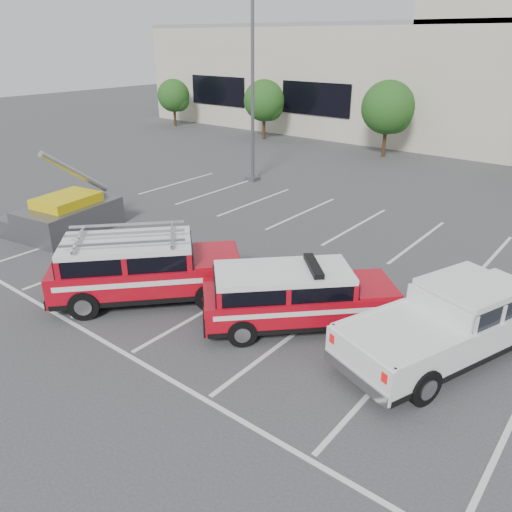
{
  "coord_description": "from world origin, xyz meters",
  "views": [
    {
      "loc": [
        8.99,
        -8.95,
        7.27
      ],
      "look_at": [
        0.16,
        2.09,
        1.05
      ],
      "focal_mm": 35.0,
      "sensor_mm": 36.0,
      "label": 1
    }
  ],
  "objects_px": {
    "tree_mid_left": "(389,109)",
    "light_pole_left": "(253,81)",
    "utility_rig": "(65,216)",
    "ladder_suv": "(144,272)",
    "tree_left": "(265,102)",
    "white_pickup": "(451,328)",
    "fire_chief_suv": "(296,300)",
    "tree_far_left": "(175,97)"
  },
  "relations": [
    {
      "from": "tree_left",
      "to": "fire_chief_suv",
      "type": "distance_m",
      "value": 27.35
    },
    {
      "from": "tree_mid_left",
      "to": "utility_rig",
      "type": "distance_m",
      "value": 21.47
    },
    {
      "from": "ladder_suv",
      "to": "utility_rig",
      "type": "relative_size",
      "value": 1.25
    },
    {
      "from": "tree_mid_left",
      "to": "ladder_suv",
      "type": "xyz_separation_m",
      "value": [
        2.93,
        -22.63,
        -2.18
      ]
    },
    {
      "from": "tree_mid_left",
      "to": "utility_rig",
      "type": "xyz_separation_m",
      "value": [
        -3.94,
        -20.97,
        -2.36
      ]
    },
    {
      "from": "tree_far_left",
      "to": "white_pickup",
      "type": "xyz_separation_m",
      "value": [
        31.1,
        -19.84,
        -1.77
      ]
    },
    {
      "from": "utility_rig",
      "to": "white_pickup",
      "type": "bearing_deg",
      "value": -4.72
    },
    {
      "from": "fire_chief_suv",
      "to": "tree_mid_left",
      "type": "bearing_deg",
      "value": 153.92
    },
    {
      "from": "tree_mid_left",
      "to": "light_pole_left",
      "type": "relative_size",
      "value": 0.47
    },
    {
      "from": "tree_far_left",
      "to": "fire_chief_suv",
      "type": "height_order",
      "value": "tree_far_left"
    },
    {
      "from": "tree_far_left",
      "to": "utility_rig",
      "type": "relative_size",
      "value": 0.91
    },
    {
      "from": "light_pole_left",
      "to": "utility_rig",
      "type": "relative_size",
      "value": 2.34
    },
    {
      "from": "tree_left",
      "to": "fire_chief_suv",
      "type": "height_order",
      "value": "tree_left"
    },
    {
      "from": "light_pole_left",
      "to": "fire_chief_suv",
      "type": "xyz_separation_m",
      "value": [
        10.43,
        -11.01,
        -4.44
      ]
    },
    {
      "from": "tree_far_left",
      "to": "ladder_suv",
      "type": "xyz_separation_m",
      "value": [
        22.93,
        -22.63,
        -1.64
      ]
    },
    {
      "from": "tree_left",
      "to": "tree_far_left",
      "type": "bearing_deg",
      "value": -180.0
    },
    {
      "from": "white_pickup",
      "to": "ladder_suv",
      "type": "height_order",
      "value": "ladder_suv"
    },
    {
      "from": "white_pickup",
      "to": "tree_far_left",
      "type": "bearing_deg",
      "value": 167.78
    },
    {
      "from": "tree_mid_left",
      "to": "ladder_suv",
      "type": "relative_size",
      "value": 0.88
    },
    {
      "from": "tree_left",
      "to": "tree_mid_left",
      "type": "distance_m",
      "value": 10.0
    },
    {
      "from": "utility_rig",
      "to": "tree_mid_left",
      "type": "bearing_deg",
      "value": 70.31
    },
    {
      "from": "tree_far_left",
      "to": "tree_left",
      "type": "height_order",
      "value": "tree_left"
    },
    {
      "from": "ladder_suv",
      "to": "light_pole_left",
      "type": "bearing_deg",
      "value": 158.27
    },
    {
      "from": "utility_rig",
      "to": "tree_far_left",
      "type": "bearing_deg",
      "value": 118.41
    },
    {
      "from": "light_pole_left",
      "to": "utility_rig",
      "type": "xyz_separation_m",
      "value": [
        -0.85,
        -10.92,
        -4.5
      ]
    },
    {
      "from": "tree_left",
      "to": "light_pole_left",
      "type": "distance_m",
      "value": 12.43
    },
    {
      "from": "tree_left",
      "to": "ladder_suv",
      "type": "distance_m",
      "value": 26.13
    },
    {
      "from": "light_pole_left",
      "to": "fire_chief_suv",
      "type": "relative_size",
      "value": 2.05
    },
    {
      "from": "tree_mid_left",
      "to": "white_pickup",
      "type": "relative_size",
      "value": 0.76
    },
    {
      "from": "tree_mid_left",
      "to": "utility_rig",
      "type": "relative_size",
      "value": 1.11
    },
    {
      "from": "tree_far_left",
      "to": "light_pole_left",
      "type": "distance_m",
      "value": 19.85
    },
    {
      "from": "white_pickup",
      "to": "ladder_suv",
      "type": "bearing_deg",
      "value": -140.8
    },
    {
      "from": "tree_mid_left",
      "to": "white_pickup",
      "type": "height_order",
      "value": "tree_mid_left"
    },
    {
      "from": "tree_far_left",
      "to": "tree_left",
      "type": "bearing_deg",
      "value": 0.0
    },
    {
      "from": "tree_left",
      "to": "tree_mid_left",
      "type": "xyz_separation_m",
      "value": [
        10.0,
        0.0,
        0.27
      ]
    },
    {
      "from": "light_pole_left",
      "to": "tree_mid_left",
      "type": "bearing_deg",
      "value": 72.9
    },
    {
      "from": "fire_chief_suv",
      "to": "white_pickup",
      "type": "relative_size",
      "value": 0.78
    },
    {
      "from": "light_pole_left",
      "to": "white_pickup",
      "type": "relative_size",
      "value": 1.61
    },
    {
      "from": "white_pickup",
      "to": "ladder_suv",
      "type": "xyz_separation_m",
      "value": [
        -8.16,
        -2.79,
        0.13
      ]
    },
    {
      "from": "tree_mid_left",
      "to": "light_pole_left",
      "type": "xyz_separation_m",
      "value": [
        -3.09,
        -10.05,
        2.14
      ]
    },
    {
      "from": "fire_chief_suv",
      "to": "utility_rig",
      "type": "height_order",
      "value": "utility_rig"
    },
    {
      "from": "tree_left",
      "to": "white_pickup",
      "type": "relative_size",
      "value": 0.69
    }
  ]
}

